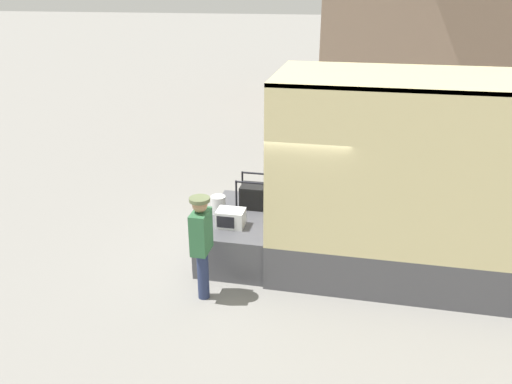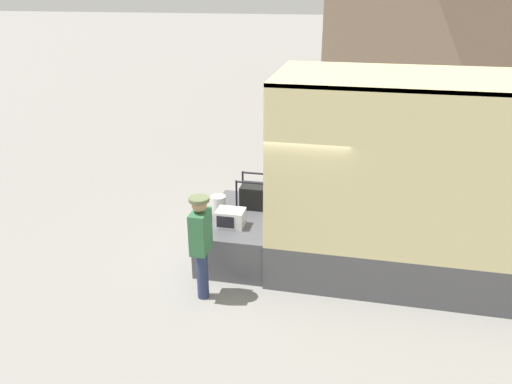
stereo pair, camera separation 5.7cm
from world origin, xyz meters
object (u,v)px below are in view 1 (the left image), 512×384
Objects in this scene: microwave at (231,218)px; worker_person at (201,238)px; orange_bucket at (218,205)px; portable_generator at (254,196)px.

worker_person reaches higher than microwave.
worker_person is (-0.18, -1.05, 0.14)m from microwave.
microwave is at bearing -53.31° from orange_bucket.
worker_person is at bearing -83.53° from orange_bucket.
worker_person is (0.17, -1.53, 0.13)m from orange_bucket.
portable_generator is (0.22, 0.88, 0.07)m from microwave.
portable_generator reaches higher than orange_bucket.
portable_generator reaches higher than microwave.
orange_bucket is (-0.36, 0.48, 0.01)m from microwave.
portable_generator is 0.70m from orange_bucket.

